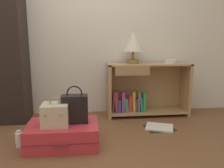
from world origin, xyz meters
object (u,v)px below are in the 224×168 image
Objects in this scene: train_case at (55,115)px; bottle at (19,139)px; bookshelf at (144,90)px; bowl at (171,61)px; suitcase_large at (63,134)px; open_book_on_floor at (159,127)px; handbag at (75,108)px; table_lamp at (133,43)px.

bottle is at bearing 172.18° from train_case.
bowl reaches higher than bookshelf.
suitcase_large is at bearing -149.08° from bowl.
open_book_on_floor is at bearing -119.98° from bowl.
handbag is 0.97× the size of open_book_on_floor.
bookshelf is at bearing 97.60° from open_book_on_floor.
bottle is at bearing -149.51° from bookshelf.
bottle is (-0.39, 0.05, -0.27)m from train_case.
table_lamp is at bearing 33.92° from bottle.
bowl reaches higher than bottle.
open_book_on_floor is (0.24, -0.57, -1.04)m from table_lamp.
train_case is at bearing -7.82° from bottle.
suitcase_large is at bearing -165.24° from handbag.
bowl is at bearing 60.02° from open_book_on_floor.
handbag reaches higher than open_book_on_floor.
bookshelf is 1.61× the size of suitcase_large.
bowl is 0.99× the size of bottle.
suitcase_large is 1.21m from open_book_on_floor.
train_case is 0.21m from handbag.
suitcase_large reaches higher than open_book_on_floor.
bookshelf is 2.90× the size of open_book_on_floor.
bookshelf is 1.49m from train_case.
bowl is at bearing -7.01° from table_lamp.
handbag is 0.66m from bottle.
open_book_on_floor is at bearing -66.99° from table_lamp.
bowl is 0.98m from open_book_on_floor.
bowl reaches higher than handbag.
table_lamp is 1.49× the size of train_case.
bookshelf is at bearing 40.37° from suitcase_large.
bookshelf reaches higher than train_case.
bowl is 0.42× the size of open_book_on_floor.
suitcase_large is 0.30m from handbag.
bottle is at bearing -167.93° from open_book_on_floor.
bottle is at bearing -178.24° from handbag.
table_lamp is 1.21m from open_book_on_floor.
bowl is 0.44× the size of handbag.
train_case reaches higher than open_book_on_floor.
train_case is (-1.51, -0.90, -0.44)m from bowl.
bowl is at bearing -7.95° from bookshelf.
bottle is (-1.53, -0.90, -0.29)m from bookshelf.
suitcase_large is 0.46m from bottle.
train_case is 0.75× the size of handbag.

